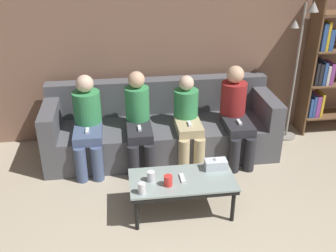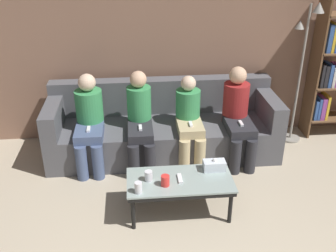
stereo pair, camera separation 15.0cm
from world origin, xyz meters
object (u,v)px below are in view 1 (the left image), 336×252
object	(u,v)px
cup_near_right	(168,181)
seated_person_mid_right	(188,119)
seated_person_mid_left	(138,119)
tissue_box	(216,164)
couch	(161,128)
seated_person_left_end	(88,121)
seated_person_right_end	(236,112)
bookshelf	(332,69)
coffee_table	(182,183)
standing_lamp	(298,58)
game_remote	(182,178)
cup_far_center	(142,188)
cup_near_left	(151,176)

from	to	relation	value
cup_near_right	seated_person_mid_right	world-z (taller)	seated_person_mid_right
seated_person_mid_left	tissue_box	bearing A→B (deg)	-50.30
couch	seated_person_mid_right	distance (m)	0.44
couch	cup_near_right	xyz separation A→B (m)	(-0.09, -1.32, 0.13)
seated_person_left_end	seated_person_right_end	size ratio (longest dim) A/B	0.97
seated_person_left_end	seated_person_mid_right	world-z (taller)	seated_person_left_end
couch	bookshelf	size ratio (longest dim) A/B	1.50
couch	coffee_table	xyz separation A→B (m)	(0.06, -1.24, 0.03)
coffee_table	seated_person_right_end	bearing A→B (deg)	51.04
couch	standing_lamp	xyz separation A→B (m)	(1.75, 0.14, 0.79)
tissue_box	seated_person_left_end	distance (m)	1.57
standing_lamp	game_remote	bearing A→B (deg)	-140.79
cup_near_right	standing_lamp	world-z (taller)	standing_lamp
coffee_table	cup_near_right	distance (m)	0.20
cup_far_center	seated_person_mid_left	xyz separation A→B (m)	(0.05, 1.17, 0.13)
seated_person_mid_right	seated_person_right_end	bearing A→B (deg)	0.02
bookshelf	seated_person_mid_right	xyz separation A→B (m)	(-2.03, -0.52, -0.35)
seated_person_left_end	seated_person_mid_left	size ratio (longest dim) A/B	0.99
cup_near_left	cup_near_right	distance (m)	0.18
couch	standing_lamp	world-z (taller)	standing_lamp
coffee_table	seated_person_mid_right	bearing A→B (deg)	77.02
coffee_table	tissue_box	world-z (taller)	tissue_box
cup_far_center	game_remote	xyz separation A→B (m)	(0.40, 0.18, -0.05)
game_remote	bookshelf	size ratio (longest dim) A/B	0.08
game_remote	seated_person_left_end	bearing A→B (deg)	132.51
cup_near_left	cup_far_center	xyz separation A→B (m)	(-0.10, -0.19, 0.00)
couch	standing_lamp	distance (m)	1.92
cup_far_center	bookshelf	xyz separation A→B (m)	(2.66, 1.70, 0.45)
couch	tissue_box	distance (m)	1.19
tissue_box	cup_far_center	bearing A→B (deg)	-157.86
coffee_table	bookshelf	size ratio (longest dim) A/B	0.55
tissue_box	seated_person_left_end	world-z (taller)	seated_person_left_end
couch	seated_person_mid_right	bearing A→B (deg)	-39.14
standing_lamp	seated_person_mid_right	world-z (taller)	standing_lamp
tissue_box	seated_person_mid_right	distance (m)	0.88
cup_near_right	cup_near_left	bearing A→B (deg)	147.69
cup_far_center	couch	bearing A→B (deg)	76.33
game_remote	seated_person_left_end	size ratio (longest dim) A/B	0.14
cup_near_left	seated_person_left_end	bearing A→B (deg)	122.08
coffee_table	cup_far_center	distance (m)	0.45
cup_near_left	seated_person_mid_right	size ratio (longest dim) A/B	0.10
couch	coffee_table	world-z (taller)	couch
cup_near_right	seated_person_mid_right	size ratio (longest dim) A/B	0.10
couch	cup_far_center	distance (m)	1.46
game_remote	seated_person_right_end	bearing A→B (deg)	51.04
couch	cup_near_right	bearing A→B (deg)	-93.90
bookshelf	standing_lamp	bearing A→B (deg)	-165.95
couch	seated_person_right_end	distance (m)	0.94
cup_near_right	game_remote	bearing A→B (deg)	29.60
cup_near_left	seated_person_right_end	world-z (taller)	seated_person_right_end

